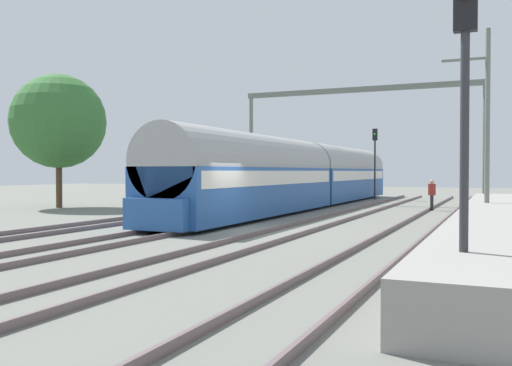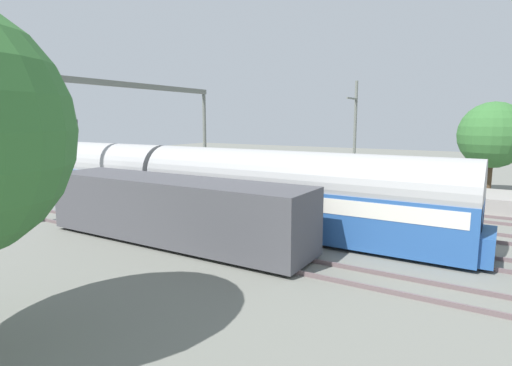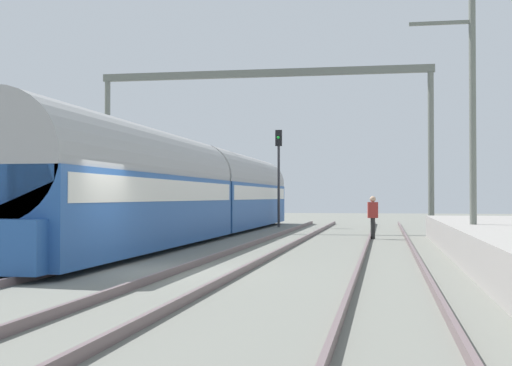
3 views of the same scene
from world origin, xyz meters
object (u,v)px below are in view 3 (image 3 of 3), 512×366
object	(u,v)px
passenger_train	(198,190)
railway_signal_far	(279,165)
freight_car	(66,203)
person_crossing	(373,213)
catenary_gantry	(263,110)

from	to	relation	value
passenger_train	railway_signal_far	xyz separation A→B (m)	(1.92, 10.50, 1.49)
passenger_train	railway_signal_far	size ratio (longest dim) A/B	6.02
freight_car	person_crossing	distance (m)	12.00
freight_car	railway_signal_far	bearing A→B (deg)	68.38
passenger_train	freight_car	xyz separation A→B (m)	(-3.94, -4.28, -0.50)
passenger_train	freight_car	size ratio (longest dim) A/B	2.53
person_crossing	passenger_train	bearing A→B (deg)	171.24
freight_car	railway_signal_far	xyz separation A→B (m)	(5.86, 14.79, 1.99)
catenary_gantry	passenger_train	bearing A→B (deg)	-112.38
passenger_train	freight_car	bearing A→B (deg)	-132.63
passenger_train	person_crossing	bearing A→B (deg)	-0.74
freight_car	railway_signal_far	distance (m)	16.03
railway_signal_far	catenary_gantry	xyz separation A→B (m)	(0.05, -5.72, 2.42)
person_crossing	railway_signal_far	xyz separation A→B (m)	(-5.37, 10.60, 2.44)
person_crossing	catenary_gantry	distance (m)	8.70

